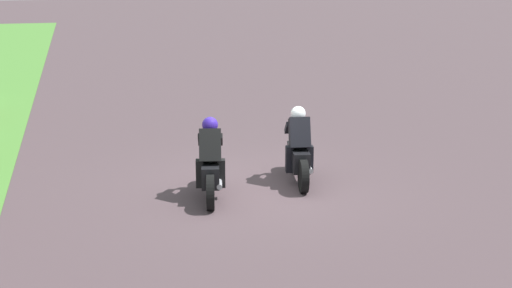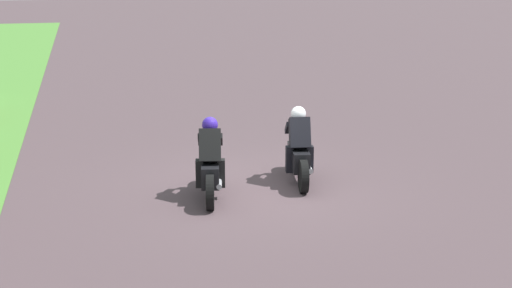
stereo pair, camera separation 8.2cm
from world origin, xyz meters
TOP-DOWN VIEW (x-y plane):
  - ground_plane at (0.00, 0.00)m, footprint 120.00×120.00m
  - rider_lane_a at (0.24, -0.92)m, footprint 2.04×0.59m
  - rider_lane_b at (-0.33, 0.95)m, footprint 2.03×0.61m

SIDE VIEW (x-z plane):
  - ground_plane at x=0.00m, z-range 0.00..0.00m
  - rider_lane_a at x=0.24m, z-range -0.13..1.38m
  - rider_lane_b at x=-0.33m, z-range -0.13..1.38m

